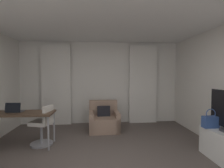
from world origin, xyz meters
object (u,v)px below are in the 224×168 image
at_px(desk, 19,115).
at_px(desk_chair, 43,127).
at_px(handbag_primary, 211,121).
at_px(armchair, 104,121).
at_px(laptop, 15,110).

xyz_separation_m(desk, desk_chair, (0.49, 0.07, -0.29)).
bearing_deg(handbag_primary, desk_chair, 167.08).
height_order(armchair, desk, armchair).
height_order(desk_chair, laptop, laptop).
bearing_deg(desk_chair, laptop, -176.45).
height_order(armchair, laptop, laptop).
height_order(laptop, handbag_primary, laptop).
bearing_deg(handbag_primary, desk, 169.59).
height_order(armchair, desk_chair, desk_chair).
xyz_separation_m(desk, handbag_primary, (3.87, -0.71, -0.02)).
relative_size(armchair, handbag_primary, 2.31).
bearing_deg(handbag_primary, laptop, 169.41).
bearing_deg(armchair, handbag_primary, -40.13).
bearing_deg(laptop, handbag_primary, -10.59).
distance_m(armchair, laptop, 2.24).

